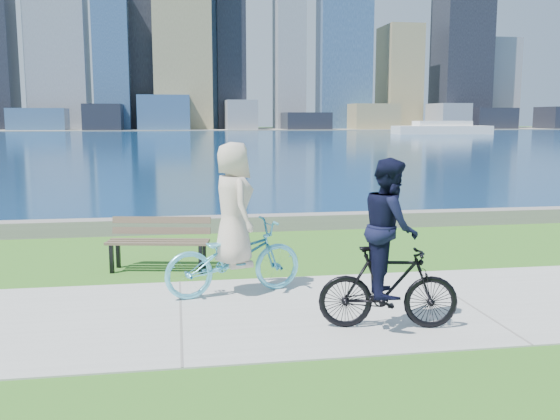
{
  "coord_description": "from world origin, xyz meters",
  "views": [
    {
      "loc": [
        -0.01,
        -8.06,
        2.62
      ],
      "look_at": [
        1.67,
        2.01,
        1.1
      ],
      "focal_mm": 40.0,
      "sensor_mm": 36.0,
      "label": 1
    }
  ],
  "objects": [
    {
      "name": "cyclist_woman",
      "position": [
        0.8,
        0.93,
        0.86
      ],
      "size": [
        1.22,
        2.2,
        2.25
      ],
      "rotation": [
        0.0,
        0.0,
        1.82
      ],
      "color": "#61CEED",
      "rests_on": "ground"
    },
    {
      "name": "park_bench",
      "position": [
        -0.33,
        2.72,
        0.55
      ],
      "size": [
        1.82,
        0.92,
        0.9
      ],
      "rotation": [
        0.0,
        0.0,
        -0.2
      ],
      "color": "black",
      "rests_on": "ground"
    },
    {
      "name": "bay_water",
      "position": [
        0.0,
        72.0,
        0.0
      ],
      "size": [
        320.0,
        131.0,
        0.01
      ],
      "primitive_type": "cube",
      "color": "navy",
      "rests_on": "ground"
    },
    {
      "name": "cyclist_man",
      "position": [
        2.54,
        -0.9,
        0.91
      ],
      "size": [
        0.81,
        1.78,
        2.12
      ],
      "rotation": [
        0.0,
        0.0,
        1.38
      ],
      "color": "black",
      "rests_on": "ground"
    },
    {
      "name": "ferry_far",
      "position": [
        40.75,
        83.87,
        0.85
      ],
      "size": [
        15.06,
        4.3,
        2.04
      ],
      "color": "white",
      "rests_on": "ground"
    },
    {
      "name": "ground",
      "position": [
        0.0,
        0.0,
        0.0
      ],
      "size": [
        320.0,
        320.0,
        0.0
      ],
      "primitive_type": "plane",
      "color": "#2D671B",
      "rests_on": "ground"
    },
    {
      "name": "seawall",
      "position": [
        0.0,
        6.2,
        0.17
      ],
      "size": [
        90.0,
        0.5,
        0.35
      ],
      "primitive_type": "cube",
      "color": "slate",
      "rests_on": "ground"
    },
    {
      "name": "city_skyline",
      "position": [
        2.04,
        129.16,
        23.72
      ],
      "size": [
        179.09,
        23.11,
        76.0
      ],
      "color": "black",
      "rests_on": "ground"
    },
    {
      "name": "far_shore",
      "position": [
        0.0,
        130.0,
        0.06
      ],
      "size": [
        320.0,
        30.0,
        0.12
      ],
      "primitive_type": "cube",
      "color": "gray",
      "rests_on": "ground"
    },
    {
      "name": "concrete_path",
      "position": [
        0.0,
        0.0,
        0.01
      ],
      "size": [
        80.0,
        3.5,
        0.02
      ],
      "primitive_type": "cube",
      "color": "#ABABA6",
      "rests_on": "ground"
    }
  ]
}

